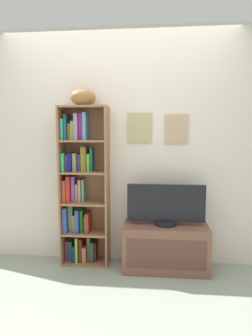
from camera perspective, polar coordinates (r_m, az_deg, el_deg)
The scene contains 6 objects.
ground at distance 2.46m, azimuth -4.93°, elevation -28.72°, with size 5.20×5.20×0.04m, color gray.
back_wall at distance 3.13m, azimuth -1.41°, elevation 4.12°, with size 4.80×0.08×2.53m.
bookshelf at distance 3.13m, azimuth -8.99°, elevation -4.42°, with size 0.51×0.25×1.70m.
football at distance 3.06m, azimuth -8.56°, elevation 13.80°, with size 0.26×0.17×0.17m, color olive.
tv_stand at distance 3.11m, azimuth 7.87°, elevation -15.44°, with size 0.87×0.38×0.48m.
television at distance 2.97m, azimuth 8.00°, elevation -7.36°, with size 0.79×0.22×0.42m.
Camera 1 is at (0.37, -1.97, 1.40)m, focal length 30.42 mm.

